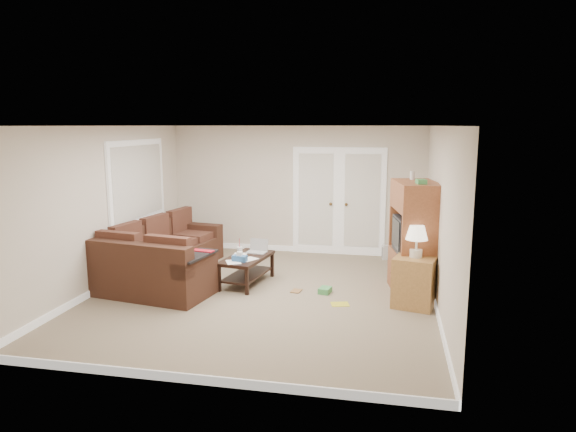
% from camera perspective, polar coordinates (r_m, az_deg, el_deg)
% --- Properties ---
extents(floor, '(5.50, 5.50, 0.00)m').
position_cam_1_polar(floor, '(7.79, -2.81, -8.74)').
color(floor, gray).
rests_on(floor, ground).
extents(ceiling, '(5.00, 5.50, 0.02)m').
position_cam_1_polar(ceiling, '(7.37, -2.98, 9.98)').
color(ceiling, white).
rests_on(ceiling, wall_back).
extents(wall_left, '(0.02, 5.50, 2.50)m').
position_cam_1_polar(wall_left, '(8.44, -19.59, 0.90)').
color(wall_left, beige).
rests_on(wall_left, floor).
extents(wall_right, '(0.02, 5.50, 2.50)m').
position_cam_1_polar(wall_right, '(7.29, 16.53, -0.30)').
color(wall_right, beige).
rests_on(wall_right, floor).
extents(wall_back, '(5.00, 0.02, 2.50)m').
position_cam_1_polar(wall_back, '(10.14, 0.91, 2.93)').
color(wall_back, beige).
rests_on(wall_back, floor).
extents(wall_front, '(5.00, 0.02, 2.50)m').
position_cam_1_polar(wall_front, '(4.92, -10.76, -4.94)').
color(wall_front, beige).
rests_on(wall_front, floor).
extents(baseboards, '(5.00, 5.50, 0.10)m').
position_cam_1_polar(baseboards, '(7.77, -2.81, -8.39)').
color(baseboards, white).
rests_on(baseboards, floor).
extents(french_doors, '(1.80, 0.05, 2.13)m').
position_cam_1_polar(french_doors, '(10.02, 5.65, 1.55)').
color(french_doors, white).
rests_on(french_doors, floor).
extents(window_left, '(0.05, 1.92, 1.42)m').
position_cam_1_polar(window_left, '(9.25, -16.35, 3.71)').
color(window_left, white).
rests_on(window_left, wall_left).
extents(sectional_sofa, '(1.98, 3.05, 0.86)m').
position_cam_1_polar(sectional_sofa, '(8.65, -14.01, -4.78)').
color(sectional_sofa, '#402418').
rests_on(sectional_sofa, floor).
extents(coffee_table, '(0.71, 1.16, 0.74)m').
position_cam_1_polar(coffee_table, '(8.28, -4.53, -5.85)').
color(coffee_table, black).
rests_on(coffee_table, floor).
extents(tv_armoire, '(0.76, 1.14, 1.82)m').
position_cam_1_polar(tv_armoire, '(7.87, 13.84, -2.36)').
color(tv_armoire, brown).
rests_on(tv_armoire, floor).
extents(side_cabinet, '(0.66, 0.66, 1.15)m').
position_cam_1_polar(side_cabinet, '(7.42, 13.91, -6.63)').
color(side_cabinet, '#AB793E').
rests_on(side_cabinet, floor).
extents(space_heater, '(0.13, 0.12, 0.27)m').
position_cam_1_polar(space_heater, '(9.89, 10.78, -4.00)').
color(space_heater, silver).
rests_on(space_heater, floor).
extents(floor_magazine, '(0.29, 0.26, 0.01)m').
position_cam_1_polar(floor_magazine, '(7.42, 5.79, -9.72)').
color(floor_magazine, gold).
rests_on(floor_magazine, floor).
extents(floor_greenbox, '(0.20, 0.24, 0.09)m').
position_cam_1_polar(floor_greenbox, '(7.87, 4.13, -8.24)').
color(floor_greenbox, '#42924C').
rests_on(floor_greenbox, floor).
extents(floor_book, '(0.17, 0.22, 0.01)m').
position_cam_1_polar(floor_book, '(7.95, 0.43, -8.27)').
color(floor_book, brown).
rests_on(floor_book, floor).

